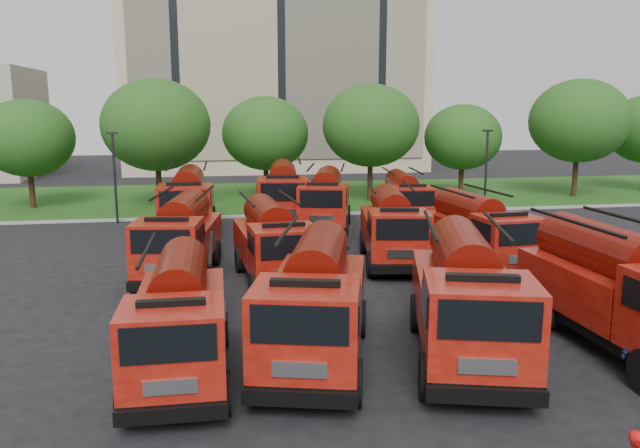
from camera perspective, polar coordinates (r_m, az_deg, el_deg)
The scene contains 28 objects.
ground at distance 20.43m, azimuth 3.65°, elevation -7.85°, with size 140.00×140.00×0.00m, color black.
lawn at distance 45.53m, azimuth -3.87°, elevation 2.54°, with size 70.00×16.00×0.12m, color #254713.
curb at distance 37.57m, azimuth -2.61°, elevation 0.84°, with size 70.00×0.30×0.14m, color gray.
apartment_building at distance 67.37m, azimuth -4.22°, elevation 15.77°, with size 30.00×14.18×25.00m.
tree_1 at distance 43.44m, azimuth -25.18°, elevation 7.12°, with size 5.71×5.71×6.98m.
tree_2 at distance 40.51m, azimuth -14.76°, elevation 8.73°, with size 6.72×6.72×8.22m.
tree_3 at distance 43.03m, azimuth -5.01°, elevation 8.24°, with size 5.88×5.88×7.19m.
tree_4 at distance 42.68m, azimuth 4.67°, elevation 8.95°, with size 6.55×6.55×8.01m.
tree_5 at distance 45.87m, azimuth 12.92°, elevation 7.74°, with size 5.46×5.46×6.68m.
tree_6 at distance 48.17m, azimuth 22.61°, elevation 8.69°, with size 6.89×6.89×8.42m.
lamp_post_0 at distance 36.64m, azimuth -18.28°, elevation 4.52°, with size 0.60×0.25×5.11m.
lamp_post_1 at distance 39.81m, azimuth 14.96°, elevation 5.15°, with size 0.60×0.25×5.11m.
fire_truck_0 at distance 15.68m, azimuth -12.74°, elevation -8.32°, with size 2.38×6.36×2.88m.
fire_truck_1 at distance 16.12m, azimuth -0.42°, elevation -7.04°, with size 4.04×7.26×3.14m.
fire_truck_2 at distance 16.71m, azimuth 13.22°, elevation -6.50°, with size 4.23×7.50×3.24m.
fire_truck_3 at distance 18.59m, azimuth 25.98°, elevation -5.51°, with size 2.78×7.26×3.28m.
fire_truck_4 at distance 24.57m, azimuth -12.64°, elevation -1.19°, with size 3.25×6.99×3.06m.
fire_truck_5 at distance 23.34m, azimuth -4.35°, elevation -1.70°, with size 2.81×6.68×2.96m.
fire_truck_6 at distance 26.30m, azimuth 6.63°, elevation -0.27°, with size 3.36×6.92×3.02m.
fire_truck_7 at distance 26.11m, azimuth 14.35°, elevation -0.68°, with size 2.79×6.68×2.97m.
fire_truck_8 at distance 32.90m, azimuth -11.99°, elevation 2.03°, with size 2.80×7.35×3.32m.
fire_truck_9 at distance 34.65m, azimuth -3.41°, elevation 2.75°, with size 3.41×7.73×3.41m.
fire_truck_10 at distance 33.16m, azimuth 0.50°, elevation 2.20°, with size 3.95×7.32×3.17m.
fire_truck_11 at distance 34.71m, azimuth 7.73°, elevation 2.23°, with size 2.87×6.51×2.87m.
firefighter_1 at distance 14.97m, azimuth 11.11°, elevation -15.20°, with size 0.79×0.43×1.62m, color #B50F0D.
firefighter_3 at distance 17.41m, azimuth 26.78°, elevation -12.39°, with size 1.25×0.65×1.94m, color black.
firefighter_4 at distance 21.80m, azimuth 1.77°, elevation -6.63°, with size 0.82×0.53×1.67m, color black.
firefighter_5 at distance 26.78m, azimuth 23.46°, elevation -4.24°, with size 1.54×0.67×1.66m, color #B50F0D.
Camera 1 is at (-4.51, -18.85, 6.48)m, focal length 35.00 mm.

